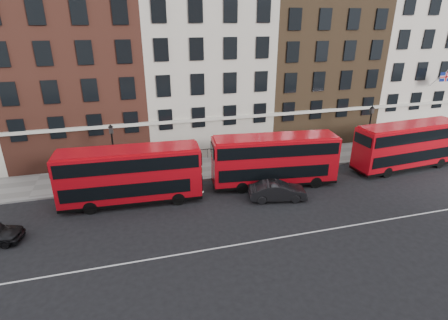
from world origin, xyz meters
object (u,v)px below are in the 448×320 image
object	(u,v)px
bus_b	(130,174)
traffic_light	(444,131)
bus_c	(274,159)
car_front	(278,191)
bus_d	(407,145)

from	to	relation	value
bus_b	traffic_light	bearing A→B (deg)	7.62
bus_c	traffic_light	world-z (taller)	bus_c
bus_c	traffic_light	distance (m)	20.57
bus_c	traffic_light	size ratio (longest dim) A/B	3.29
car_front	traffic_light	size ratio (longest dim) A/B	1.39
bus_c	bus_d	xyz separation A→B (m)	(13.44, -0.01, 0.01)
bus_c	traffic_light	bearing A→B (deg)	13.67
bus_b	car_front	distance (m)	11.55
bus_b	bus_d	size ratio (longest dim) A/B	1.00
bus_b	bus_d	bearing A→B (deg)	2.99
bus_b	traffic_light	world-z (taller)	bus_b
bus_b	car_front	size ratio (longest dim) A/B	2.38
bus_b	bus_c	bearing A→B (deg)	3.01
traffic_light	bus_b	bearing A→B (deg)	-175.39
bus_b	bus_d	world-z (taller)	bus_b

